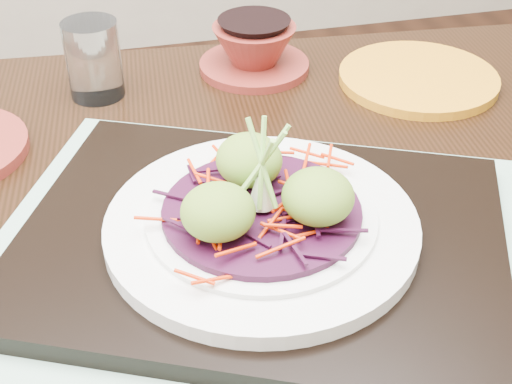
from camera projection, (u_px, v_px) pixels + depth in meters
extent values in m
cube|color=black|center=(249.00, 234.00, 0.69)|extent=(1.27, 0.90, 0.04)
cube|color=#87AE94|center=(261.00, 250.00, 0.64)|extent=(0.60, 0.55, 0.00)
cube|color=black|center=(261.00, 240.00, 0.63)|extent=(0.52, 0.47, 0.02)
cylinder|color=silver|center=(262.00, 225.00, 0.62)|extent=(0.28, 0.28, 0.01)
cylinder|color=silver|center=(262.00, 217.00, 0.62)|extent=(0.20, 0.20, 0.01)
cylinder|color=#340A24|center=(262.00, 211.00, 0.62)|extent=(0.17, 0.17, 0.01)
ellipsoid|color=olive|center=(218.00, 212.00, 0.57)|extent=(0.07, 0.07, 0.05)
ellipsoid|color=olive|center=(318.00, 197.00, 0.59)|extent=(0.07, 0.07, 0.05)
ellipsoid|color=olive|center=(249.00, 160.00, 0.64)|extent=(0.07, 0.07, 0.05)
cylinder|color=white|center=(94.00, 60.00, 0.86)|extent=(0.09, 0.09, 0.09)
cylinder|color=maroon|center=(254.00, 66.00, 0.94)|extent=(0.17, 0.17, 0.01)
cylinder|color=#B87214|center=(418.00, 78.00, 0.91)|extent=(0.26, 0.26, 0.01)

